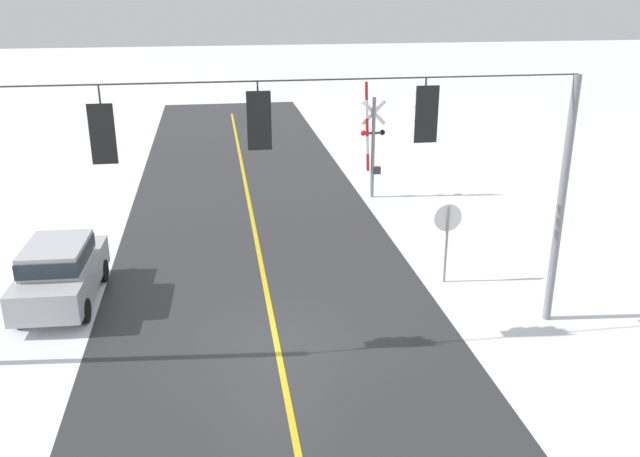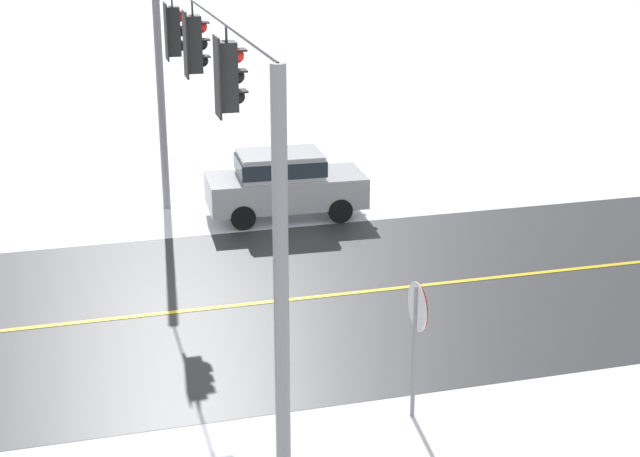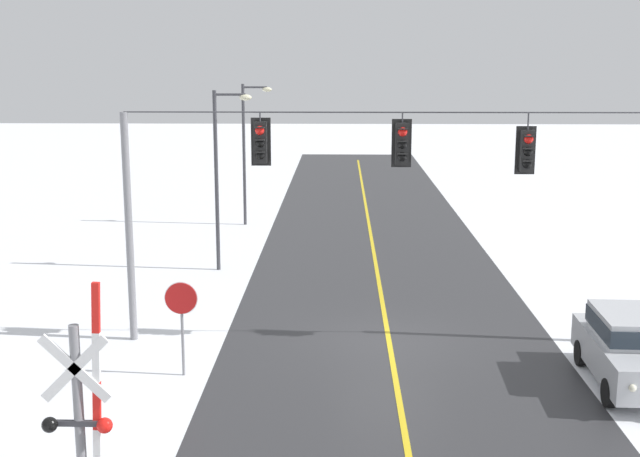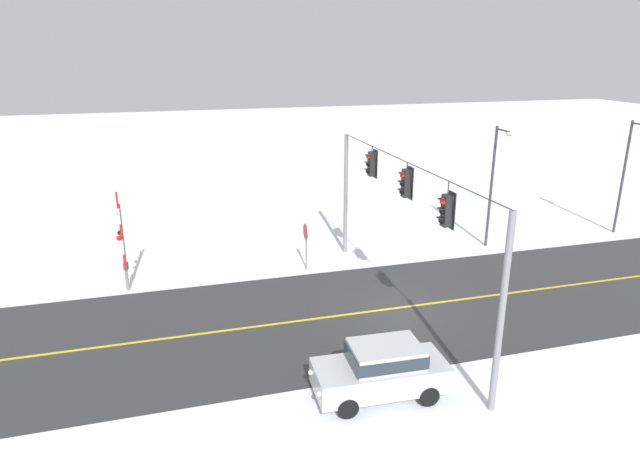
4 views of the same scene
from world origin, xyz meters
TOP-DOWN VIEW (x-y plane):
  - ground_plane at (0.00, 0.00)m, footprint 160.00×160.00m
  - road_asphalt at (0.00, 6.00)m, footprint 9.00×80.00m
  - lane_centre_line at (0.00, 6.00)m, footprint 0.14×72.00m
  - signal_span at (0.05, -0.01)m, footprint 14.20×0.47m
  - stop_sign at (-5.13, -2.61)m, footprint 0.80×0.09m
  - railroad_crossing at (-4.91, -10.89)m, footprint 0.98×0.31m
  - parked_car_silver at (5.46, -2.92)m, footprint 1.95×4.26m
  - streetlamp_near at (-5.59, 7.72)m, footprint 1.39×0.28m
  - streetlamp_far at (-5.59, 16.24)m, footprint 1.39×0.28m

SIDE VIEW (x-z plane):
  - ground_plane at x=0.00m, z-range 0.00..0.00m
  - road_asphalt at x=0.00m, z-range 0.00..0.01m
  - lane_centre_line at x=0.00m, z-range 0.01..0.01m
  - parked_car_silver at x=5.46m, z-range 0.08..1.82m
  - stop_sign at x=-5.13m, z-range 0.54..2.89m
  - railroad_crossing at x=-4.91m, z-range -0.03..4.57m
  - streetlamp_near at x=-5.59m, z-range 0.67..7.17m
  - streetlamp_far at x=-5.59m, z-range 0.67..7.17m
  - signal_span at x=0.05m, z-range 1.16..7.38m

